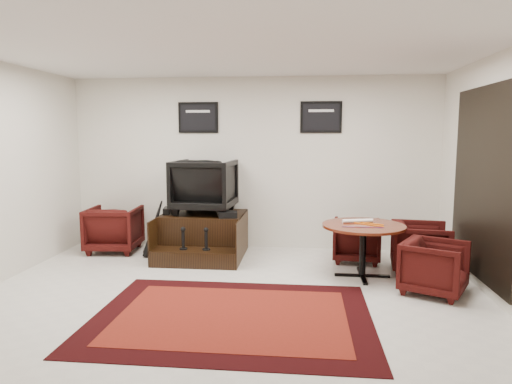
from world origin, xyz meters
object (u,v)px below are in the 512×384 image
at_px(shine_chair, 204,183).
at_px(table_chair_corner, 435,265).
at_px(table_chair_back, 357,238).
at_px(armchair_side, 114,227).
at_px(meeting_table, 363,231).
at_px(table_chair_window, 421,245).
at_px(shine_podium, 203,236).

distance_m(shine_chair, table_chair_corner, 3.54).
distance_m(table_chair_back, table_chair_corner, 1.53).
distance_m(armchair_side, meeting_table, 3.94).
xyz_separation_m(shine_chair, table_chair_back, (2.34, -0.21, -0.77)).
height_order(table_chair_back, table_chair_window, table_chair_window).
relative_size(shine_chair, table_chair_back, 1.35).
height_order(shine_podium, table_chair_window, table_chair_window).
height_order(armchair_side, table_chair_corner, armchair_side).
relative_size(shine_chair, meeting_table, 0.87).
xyz_separation_m(armchair_side, meeting_table, (3.82, -0.94, 0.22)).
height_order(meeting_table, table_chair_window, table_chair_window).
bearing_deg(table_chair_back, table_chair_window, 156.17).
height_order(shine_podium, meeting_table, meeting_table).
height_order(meeting_table, table_chair_corner, meeting_table).
height_order(table_chair_window, table_chair_corner, table_chair_window).
distance_m(meeting_table, table_chair_corner, 0.99).
height_order(shine_podium, table_chair_back, table_chair_back).
xyz_separation_m(armchair_side, table_chair_window, (4.63, -0.64, -0.02)).
bearing_deg(armchair_side, table_chair_window, 167.74).
relative_size(meeting_table, table_chair_corner, 1.54).
bearing_deg(armchair_side, meeting_table, 161.70).
bearing_deg(table_chair_back, shine_podium, 4.39).
bearing_deg(table_chair_corner, shine_chair, 91.52).
xyz_separation_m(table_chair_back, table_chair_corner, (0.76, -1.33, 0.00)).
height_order(armchair_side, table_chair_window, armchair_side).
bearing_deg(meeting_table, table_chair_window, 20.48).
distance_m(shine_chair, meeting_table, 2.58).
bearing_deg(table_chair_corner, meeting_table, 81.63).
bearing_deg(meeting_table, table_chair_corner, -36.36).
relative_size(shine_podium, table_chair_back, 1.89).
bearing_deg(table_chair_window, shine_chair, 85.48).
relative_size(armchair_side, table_chair_window, 1.07).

